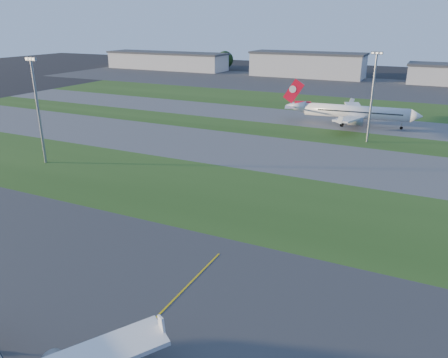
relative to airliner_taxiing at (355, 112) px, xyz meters
The scene contains 14 objects.
grass_strip_a 76.37m from the airliner_taxiing, 95.63° to the right, with size 300.00×34.00×0.01m, color #274717.
taxiway_a 43.76m from the airliner_taxiing, 99.90° to the right, with size 300.00×32.00×0.01m, color #515154.
grass_strip_b 19.92m from the airliner_taxiing, 112.72° to the right, with size 300.00×18.00×0.01m, color #274717.
taxiway_b 9.73m from the airliner_taxiing, 151.06° to the left, with size 300.00×26.00×0.01m, color #515154.
grass_strip_c 38.17m from the airliner_taxiing, 101.39° to the left, with size 300.00×40.00×0.01m, color #274717.
apron_far 97.53m from the airliner_taxiing, 94.40° to the left, with size 400.00×80.00×0.01m, color #333335.
airliner_taxiing is the anchor object (origin of this frame).
light_mast_west 98.80m from the airliner_taxiing, 129.47° to the right, with size 3.20×0.70×25.80m.
light_mast_centre 23.54m from the airliner_taxiing, 69.26° to the right, with size 3.20×0.70×25.80m.
hangar_far_west 202.40m from the airliner_taxiing, 141.09° to the left, with size 91.80×23.00×12.20m.
hangar_west 137.57m from the airliner_taxiing, 112.43° to the left, with size 71.40×23.00×15.20m.
tree_far_west 242.16m from the airliner_taxiing, 144.64° to the left, with size 11.00×11.00×12.00m.
tree_west 184.42m from the airliner_taxiing, 129.57° to the left, with size 12.10×12.10×13.20m.
tree_mid_west 140.85m from the airliner_taxiing, 101.25° to the left, with size 9.90×9.90×10.80m.
Camera 1 is at (31.52, -22.87, 33.89)m, focal length 35.00 mm.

